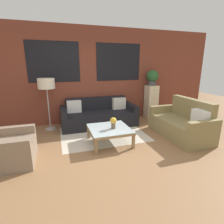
% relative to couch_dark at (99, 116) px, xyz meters
% --- Properties ---
extents(ground_plane, '(16.00, 16.00, 0.00)m').
position_rel_couch_dark_xyz_m(ground_plane, '(-0.18, -1.95, -0.28)').
color(ground_plane, '#8E6642').
extents(wall_back_brick, '(8.40, 0.09, 2.80)m').
position_rel_couch_dark_xyz_m(wall_back_brick, '(-0.18, 0.49, 1.13)').
color(wall_back_brick, brown).
rests_on(wall_back_brick, ground_plane).
extents(rug, '(2.10, 1.61, 0.00)m').
position_rel_couch_dark_xyz_m(rug, '(-0.07, -0.72, -0.28)').
color(rug, beige).
rests_on(rug, ground_plane).
extents(couch_dark, '(2.15, 0.88, 0.78)m').
position_rel_couch_dark_xyz_m(couch_dark, '(0.00, 0.00, 0.00)').
color(couch_dark, black).
rests_on(couch_dark, ground_plane).
extents(settee_vintage, '(0.80, 1.61, 0.92)m').
position_rel_couch_dark_xyz_m(settee_vintage, '(1.75, -1.44, 0.03)').
color(settee_vintage, olive).
rests_on(settee_vintage, ground_plane).
extents(armchair_corner, '(0.80, 0.88, 0.84)m').
position_rel_couch_dark_xyz_m(armchair_corner, '(-2.05, -1.52, 0.00)').
color(armchair_corner, '#84705B').
rests_on(armchair_corner, ground_plane).
extents(coffee_table, '(0.89, 0.89, 0.36)m').
position_rel_couch_dark_xyz_m(coffee_table, '(-0.07, -1.29, 0.03)').
color(coffee_table, silver).
rests_on(coffee_table, ground_plane).
extents(floor_lamp, '(0.43, 0.43, 1.39)m').
position_rel_couch_dark_xyz_m(floor_lamp, '(-1.37, 0.06, 0.93)').
color(floor_lamp, '#B2B2B7').
rests_on(floor_lamp, ground_plane).
extents(drawer_cabinet, '(0.35, 0.38, 1.08)m').
position_rel_couch_dark_xyz_m(drawer_cabinet, '(1.85, 0.23, 0.26)').
color(drawer_cabinet, beige).
rests_on(drawer_cabinet, ground_plane).
extents(potted_plant, '(0.38, 0.38, 0.48)m').
position_rel_couch_dark_xyz_m(potted_plant, '(1.85, 0.23, 1.06)').
color(potted_plant, '#47474C').
rests_on(potted_plant, drawer_cabinet).
extents(flower_vase, '(0.14, 0.14, 0.26)m').
position_rel_couch_dark_xyz_m(flower_vase, '(-0.00, -1.35, 0.23)').
color(flower_vase, brown).
rests_on(flower_vase, coffee_table).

